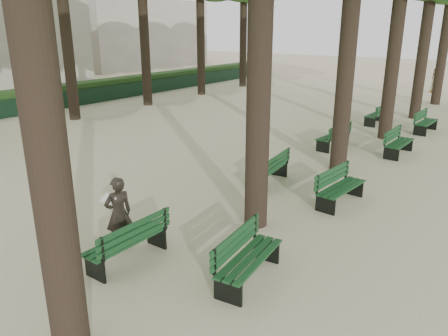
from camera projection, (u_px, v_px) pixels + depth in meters
The scene contains 15 objects.
ground at pixel (111, 258), 8.65m from camera, with size 120.00×120.00×0.00m, color beige.
bench_left_0 at pixel (128, 249), 8.45m from camera, with size 0.59×1.81×0.92m.
bench_left_1 at pixel (269, 175), 12.66m from camera, with size 0.78×1.85×0.92m.
bench_left_2 at pixel (333, 141), 16.35m from camera, with size 0.73×1.84×0.92m.
bench_left_3 at pixel (376, 118), 20.33m from camera, with size 0.65×1.82×0.92m.
bench_right_0 at pixel (249, 267), 7.83m from camera, with size 0.77×1.85×0.92m.
bench_right_1 at pixel (341, 194), 11.21m from camera, with size 0.74×1.85×0.92m.
bench_right_2 at pixel (399, 148), 15.45m from camera, with size 0.65×1.82×0.92m.
bench_right_3 at pixel (426, 126), 18.74m from camera, with size 0.69×1.83×0.92m.
man_with_map at pixel (119, 214), 8.80m from camera, with size 0.68×0.69×1.56m.
pedestrian_a at pixel (341, 84), 28.48m from camera, with size 0.74×0.31×1.53m, color #262628.
pedestrian_d at pixel (435, 80), 29.82m from camera, with size 0.80×0.33×1.63m, color #262628.
fence at pixel (86, 97), 25.31m from camera, with size 0.08×42.00×0.90m, color black.
hedge at pixel (78, 93), 25.65m from camera, with size 1.20×42.00×1.20m, color #1B3C14.
building_far at pixel (121, 34), 49.00m from camera, with size 12.00×16.00×7.00m, color #B7B2A3.
Camera 1 is at (6.28, -4.93, 4.39)m, focal length 35.00 mm.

